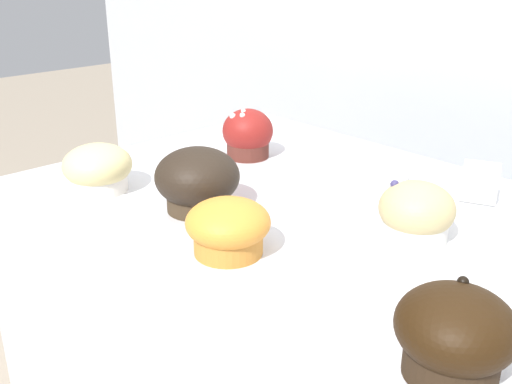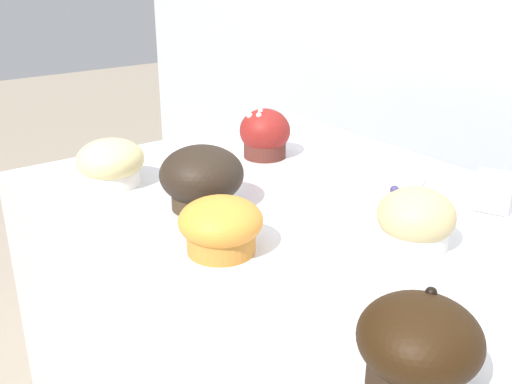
# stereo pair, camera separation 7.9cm
# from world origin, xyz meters

# --- Properties ---
(muffin_front_center) EXTENTS (0.10, 0.10, 0.07)m
(muffin_front_center) POSITION_xyz_m (-0.05, -0.17, 0.94)
(muffin_front_center) COLOR #C57F31
(muffin_front_center) RESTS_ON display_counter
(muffin_back_left) EXTENTS (0.10, 0.10, 0.08)m
(muffin_back_left) POSITION_xyz_m (0.25, -0.18, 0.95)
(muffin_back_left) COLOR black
(muffin_back_left) RESTS_ON display_counter
(muffin_back_right) EXTENTS (0.10, 0.10, 0.08)m
(muffin_back_right) POSITION_xyz_m (0.08, 0.03, 0.94)
(muffin_back_right) COLOR silver
(muffin_back_right) RESTS_ON display_counter
(muffin_front_left) EXTENTS (0.12, 0.12, 0.09)m
(muffin_front_left) POSITION_xyz_m (-0.18, -0.12, 0.95)
(muffin_front_left) COLOR #3C2E1E
(muffin_front_left) RESTS_ON display_counter
(muffin_front_right) EXTENTS (0.10, 0.10, 0.07)m
(muffin_front_right) POSITION_xyz_m (-0.34, -0.19, 0.94)
(muffin_front_right) COLOR white
(muffin_front_right) RESTS_ON display_counter
(muffin_back_center) EXTENTS (0.09, 0.09, 0.09)m
(muffin_back_center) POSITION_xyz_m (-0.30, 0.09, 0.95)
(muffin_back_center) COLOR #53251D
(muffin_back_center) RESTS_ON display_counter
(serving_plate) EXTENTS (0.18, 0.18, 0.01)m
(serving_plate) POSITION_xyz_m (-0.12, 0.16, 0.91)
(serving_plate) COLOR white
(serving_plate) RESTS_ON display_counter
(price_card) EXTENTS (0.06, 0.06, 0.06)m
(price_card) POSITION_xyz_m (0.08, 0.19, 0.94)
(price_card) COLOR white
(price_card) RESTS_ON display_counter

